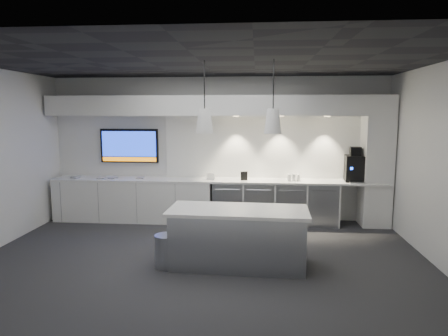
# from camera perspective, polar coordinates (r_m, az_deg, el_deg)

# --- Properties ---
(floor) EXTENTS (7.00, 7.00, 0.00)m
(floor) POSITION_cam_1_polar(r_m,az_deg,el_deg) (6.36, -3.13, -12.97)
(floor) COLOR #2E2E30
(floor) RESTS_ON ground
(ceiling) EXTENTS (7.00, 7.00, 0.00)m
(ceiling) POSITION_cam_1_polar(r_m,az_deg,el_deg) (5.99, -3.35, 14.93)
(ceiling) COLOR black
(ceiling) RESTS_ON wall_back
(wall_back) EXTENTS (7.00, 0.00, 7.00)m
(wall_back) POSITION_cam_1_polar(r_m,az_deg,el_deg) (8.46, -0.89, 2.74)
(wall_back) COLOR white
(wall_back) RESTS_ON floor
(wall_front) EXTENTS (7.00, 0.00, 7.00)m
(wall_front) POSITION_cam_1_polar(r_m,az_deg,el_deg) (3.57, -8.81, -4.69)
(wall_front) COLOR white
(wall_front) RESTS_ON floor
(wall_right) EXTENTS (0.00, 7.00, 7.00)m
(wall_right) POSITION_cam_1_polar(r_m,az_deg,el_deg) (6.51, 28.94, 0.14)
(wall_right) COLOR white
(wall_right) RESTS_ON floor
(back_counter) EXTENTS (6.80, 0.65, 0.04)m
(back_counter) POSITION_cam_1_polar(r_m,az_deg,el_deg) (8.22, -1.10, -1.77)
(back_counter) COLOR white
(back_counter) RESTS_ON left_base_cabinets
(left_base_cabinets) EXTENTS (3.30, 0.63, 0.86)m
(left_base_cabinets) POSITION_cam_1_polar(r_m,az_deg,el_deg) (8.66, -12.73, -4.50)
(left_base_cabinets) COLOR white
(left_base_cabinets) RESTS_ON floor
(fridge_unit_a) EXTENTS (0.60, 0.61, 0.85)m
(fridge_unit_a) POSITION_cam_1_polar(r_m,az_deg,el_deg) (8.29, 0.63, -4.90)
(fridge_unit_a) COLOR #9A9DA2
(fridge_unit_a) RESTS_ON floor
(fridge_unit_b) EXTENTS (0.60, 0.61, 0.85)m
(fridge_unit_b) POSITION_cam_1_polar(r_m,az_deg,el_deg) (8.27, 5.00, -4.96)
(fridge_unit_b) COLOR #9A9DA2
(fridge_unit_b) RESTS_ON floor
(fridge_unit_c) EXTENTS (0.60, 0.61, 0.85)m
(fridge_unit_c) POSITION_cam_1_polar(r_m,az_deg,el_deg) (8.30, 9.38, -4.99)
(fridge_unit_c) COLOR #9A9DA2
(fridge_unit_c) RESTS_ON floor
(fridge_unit_d) EXTENTS (0.60, 0.61, 0.85)m
(fridge_unit_d) POSITION_cam_1_polar(r_m,az_deg,el_deg) (8.37, 13.69, -5.00)
(fridge_unit_d) COLOR #9A9DA2
(fridge_unit_d) RESTS_ON floor
(backsplash) EXTENTS (4.60, 0.03, 1.30)m
(backsplash) POSITION_cam_1_polar(r_m,az_deg,el_deg) (8.40, 7.28, 2.98)
(backsplash) COLOR white
(backsplash) RESTS_ON wall_back
(soffit) EXTENTS (6.90, 0.60, 0.40)m
(soffit) POSITION_cam_1_polar(r_m,az_deg,el_deg) (8.13, -1.11, 8.88)
(soffit) COLOR white
(soffit) RESTS_ON wall_back
(column) EXTENTS (0.55, 0.55, 2.60)m
(column) POSITION_cam_1_polar(r_m,az_deg,el_deg) (8.48, 20.95, 0.86)
(column) COLOR white
(column) RESTS_ON floor
(wall_tv) EXTENTS (1.25, 0.07, 0.72)m
(wall_tv) POSITION_cam_1_polar(r_m,az_deg,el_deg) (8.80, -13.36, 3.12)
(wall_tv) COLOR black
(wall_tv) RESTS_ON wall_back
(island) EXTENTS (2.08, 0.96, 0.87)m
(island) POSITION_cam_1_polar(r_m,az_deg,el_deg) (6.00, 2.00, -9.85)
(island) COLOR #9A9DA2
(island) RESTS_ON floor
(bin) EXTENTS (0.46, 0.46, 0.49)m
(bin) POSITION_cam_1_polar(r_m,az_deg,el_deg) (6.08, -8.22, -11.63)
(bin) COLOR #9A9DA2
(bin) RESTS_ON floor
(coffee_machine) EXTENTS (0.41, 0.57, 0.69)m
(coffee_machine) POSITION_cam_1_polar(r_m,az_deg,el_deg) (8.39, 18.19, 0.11)
(coffee_machine) COLOR black
(coffee_machine) RESTS_ON back_counter
(sign_black) EXTENTS (0.14, 0.06, 0.18)m
(sign_black) POSITION_cam_1_polar(r_m,az_deg,el_deg) (8.10, 2.88, -1.14)
(sign_black) COLOR black
(sign_black) RESTS_ON back_counter
(sign_white) EXTENTS (0.18, 0.08, 0.14)m
(sign_white) POSITION_cam_1_polar(r_m,az_deg,el_deg) (8.14, -1.90, -1.23)
(sign_white) COLOR white
(sign_white) RESTS_ON back_counter
(cup_cluster) EXTENTS (0.25, 0.16, 0.14)m
(cup_cluster) POSITION_cam_1_polar(r_m,az_deg,el_deg) (8.15, 9.95, -1.35)
(cup_cluster) COLOR white
(cup_cluster) RESTS_ON back_counter
(tray_a) EXTENTS (0.19, 0.19, 0.02)m
(tray_a) POSITION_cam_1_polar(r_m,az_deg,el_deg) (8.96, -20.48, -1.26)
(tray_a) COLOR #A2A2A2
(tray_a) RESTS_ON back_counter
(tray_b) EXTENTS (0.16, 0.16, 0.02)m
(tray_b) POSITION_cam_1_polar(r_m,az_deg,el_deg) (8.70, -17.09, -1.37)
(tray_b) COLOR #A2A2A2
(tray_b) RESTS_ON back_counter
(tray_c) EXTENTS (0.19, 0.19, 0.02)m
(tray_c) POSITION_cam_1_polar(r_m,az_deg,el_deg) (8.64, -15.56, -1.37)
(tray_c) COLOR #A2A2A2
(tray_c) RESTS_ON back_counter
(tray_d) EXTENTS (0.17, 0.17, 0.02)m
(tray_d) POSITION_cam_1_polar(r_m,az_deg,el_deg) (8.52, -11.88, -1.38)
(tray_d) COLOR #A2A2A2
(tray_d) RESTS_ON back_counter
(pendant_left) EXTENTS (0.25, 0.25, 1.05)m
(pendant_left) POSITION_cam_1_polar(r_m,az_deg,el_deg) (5.76, -2.79, 6.77)
(pendant_left) COLOR white
(pendant_left) RESTS_ON ceiling
(pendant_right) EXTENTS (0.25, 0.25, 1.05)m
(pendant_right) POSITION_cam_1_polar(r_m,az_deg,el_deg) (5.71, 7.00, 6.71)
(pendant_right) COLOR white
(pendant_right) RESTS_ON ceiling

